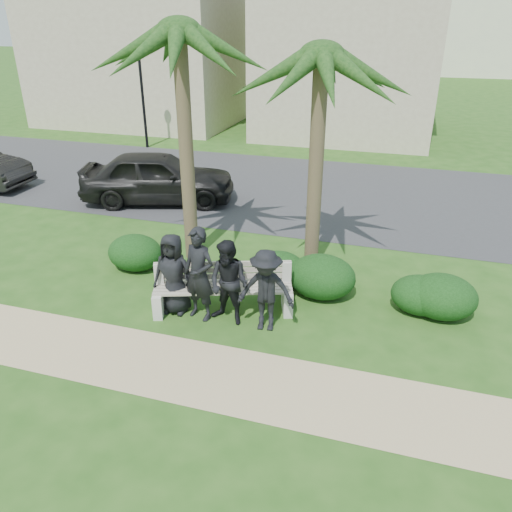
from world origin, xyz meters
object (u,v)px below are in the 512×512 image
at_px(man_b, 199,274).
at_px(palm_right, 322,58).
at_px(street_lamp, 141,78).
at_px(man_d, 266,291).
at_px(man_a, 173,274).
at_px(park_bench, 224,292).
at_px(palm_left, 179,34).
at_px(car_a, 158,177).
at_px(man_c, 229,283).

xyz_separation_m(man_b, palm_right, (1.59, 2.82, 3.61)).
xyz_separation_m(street_lamp, man_d, (9.02, -12.24, -2.14)).
bearing_deg(man_b, palm_right, 75.48).
bearing_deg(man_b, man_a, -171.80).
height_order(park_bench, palm_left, palm_left).
bearing_deg(palm_left, palm_right, 7.49).
distance_m(street_lamp, park_bench, 14.58).
bearing_deg(park_bench, street_lamp, 105.25).
height_order(man_a, palm_right, palm_right).
height_order(man_b, palm_right, palm_right).
bearing_deg(car_a, man_d, -155.38).
bearing_deg(man_a, park_bench, 15.60).
xyz_separation_m(man_b, man_d, (1.30, -0.01, -0.12)).
bearing_deg(street_lamp, palm_left, -56.55).
relative_size(street_lamp, man_a, 2.63).
xyz_separation_m(street_lamp, man_c, (8.30, -12.22, -2.11)).
bearing_deg(man_c, man_a, -170.61).
height_order(man_a, man_d, man_a).
xyz_separation_m(park_bench, man_c, (0.24, -0.35, 0.41)).
bearing_deg(man_a, street_lamp, 118.81).
height_order(park_bench, man_a, man_a).
distance_m(man_d, palm_left, 5.46).
bearing_deg(man_c, street_lamp, 136.64).
xyz_separation_m(park_bench, man_a, (-0.91, -0.28, 0.39)).
relative_size(man_c, car_a, 0.36).
height_order(man_c, palm_right, palm_right).
bearing_deg(man_d, palm_left, 129.23).
distance_m(man_b, man_c, 0.60).
xyz_separation_m(street_lamp, man_a, (7.15, -12.16, -2.13)).
bearing_deg(palm_left, man_d, -43.95).
bearing_deg(car_a, park_bench, -159.33).
distance_m(man_d, car_a, 7.77).
bearing_deg(man_b, palm_left, 131.92).
relative_size(man_d, palm_left, 0.27).
bearing_deg(man_d, car_a, 124.55).
relative_size(park_bench, palm_left, 0.48).
height_order(man_a, man_b, man_b).
xyz_separation_m(street_lamp, car_a, (3.88, -6.41, -2.15)).
relative_size(man_b, man_d, 1.16).
relative_size(man_b, man_c, 1.11).
height_order(man_c, man_d, man_c).
xyz_separation_m(street_lamp, palm_right, (9.30, -9.40, 1.59)).
bearing_deg(palm_right, man_c, -109.54).
bearing_deg(palm_right, palm_left, -172.51).
distance_m(man_a, man_c, 1.15).
distance_m(park_bench, car_a, 6.89).
distance_m(street_lamp, man_a, 14.27).
relative_size(man_d, palm_right, 0.29).
distance_m(street_lamp, man_d, 15.35).
xyz_separation_m(street_lamp, man_b, (7.71, -12.23, -2.02)).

